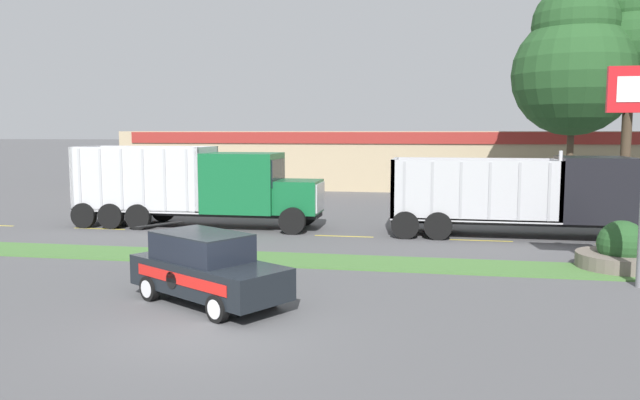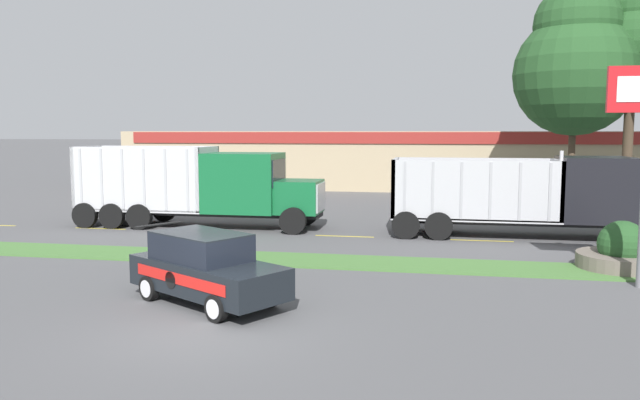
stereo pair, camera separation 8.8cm
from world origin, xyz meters
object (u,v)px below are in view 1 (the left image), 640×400
Objects in this scene: dump_truck_lead at (219,189)px; dump_truck_mid at (566,197)px; stone_planter at (621,253)px; rally_car at (207,268)px.

dump_truck_lead reaches higher than dump_truck_mid.
dump_truck_mid is 4.29× the size of stone_planter.
dump_truck_mid is 15.68m from rally_car.
dump_truck_mid is 2.49× the size of rally_car.
dump_truck_lead is 4.12× the size of stone_planter.
stone_planter is (0.59, -5.59, -1.13)m from dump_truck_mid.
rally_car is 1.72× the size of stone_planter.
stone_planter is (15.04, -5.79, -1.22)m from dump_truck_lead.
dump_truck_lead is 16.16m from stone_planter.
dump_truck_lead is at bearing 158.93° from stone_planter.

